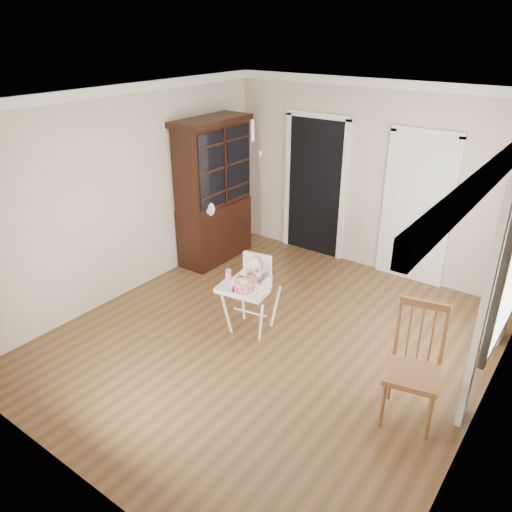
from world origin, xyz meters
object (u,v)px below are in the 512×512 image
Objects in this scene: china_cabinet at (214,192)px; dining_chair at (414,369)px; sippy_cup at (228,274)px; high_chair at (251,286)px; cake at (243,286)px.

dining_chair is (3.72, -1.62, -0.54)m from china_cabinet.
china_cabinet is (-1.44, 1.45, 0.34)m from sippy_cup.
high_chair is 0.30m from sippy_cup.
cake is 1.99m from dining_chair.
sippy_cup is 0.14× the size of dining_chair.
cake is 0.31m from sippy_cup.
high_chair is 0.83× the size of dining_chair.
cake is at bearing 165.95° from dining_chair.
china_cabinet is at bearing 144.37° from dining_chair.
dining_chair is (1.98, -0.07, -0.18)m from cake.
china_cabinet is at bearing 134.87° from sippy_cup.
high_chair is at bearing 31.06° from sippy_cup.
dining_chair is (2.05, -0.31, -0.05)m from high_chair.
china_cabinet is 4.09m from dining_chair.
sippy_cup is (-0.29, 0.10, 0.01)m from cake.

